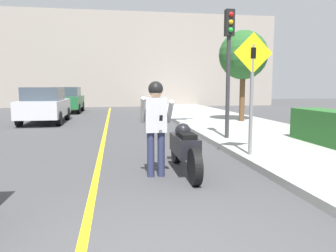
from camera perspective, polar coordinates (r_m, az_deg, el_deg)
name	(u,v)px	position (r m, az deg, el deg)	size (l,w,h in m)	color
sidewalk_curb	(334,157)	(8.58, 26.88, -4.89)	(4.40, 44.00, 0.15)	#9E9E99
road_center_line	(101,151)	(8.94, -11.54, -4.29)	(0.12, 36.00, 0.01)	yellow
building_backdrop	(117,60)	(28.86, -8.96, 11.30)	(28.00, 1.20, 7.95)	gray
motorcycle	(184,147)	(6.56, 2.85, -3.67)	(0.62, 2.40, 1.31)	black
person_biker	(156,118)	(6.16, -2.13, 1.38)	(0.59, 0.49, 1.81)	#282D4C
crossing_sign	(252,82)	(7.70, 14.43, 7.39)	(0.91, 0.08, 2.76)	slate
traffic_light	(229,50)	(10.16, 10.55, 12.88)	(0.26, 0.30, 3.81)	#2D2D30
street_tree	(243,56)	(15.36, 12.97, 11.87)	(2.17, 2.17, 4.05)	brown
parked_car_silver	(45,105)	(16.50, -20.70, 3.46)	(1.88, 4.20, 1.68)	black
parked_car_green	(67,100)	(22.72, -17.13, 4.42)	(1.88, 4.20, 1.68)	black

